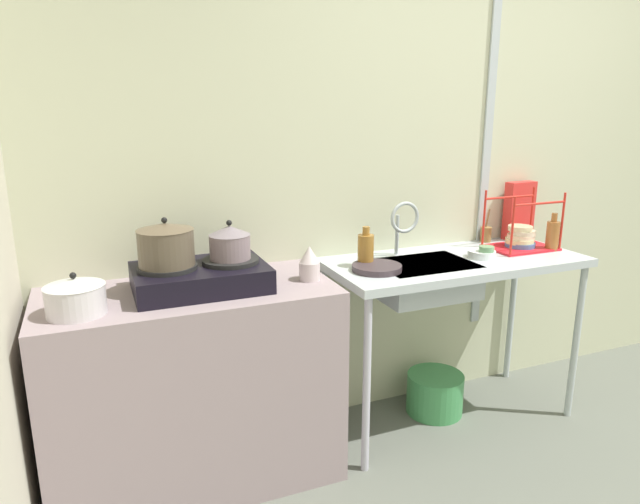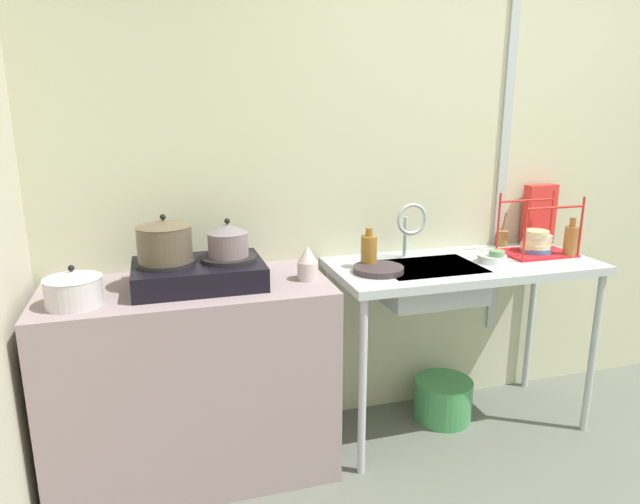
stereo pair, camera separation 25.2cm
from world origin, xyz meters
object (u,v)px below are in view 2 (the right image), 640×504
pot_on_right_burner (228,240)px  dish_rack (537,243)px  cup_by_rack (496,257)px  bottle_by_sink (369,251)px  percolator (308,263)px  stove (199,273)px  frying_pan (378,269)px  bucket_on_floor (443,399)px  cereal_box (539,214)px  pot_on_left_burner (164,240)px  bottle_by_rack (571,241)px  pot_beside_stove (73,288)px  sink_basin (429,283)px  utensil_jar (502,238)px  faucet (411,222)px  small_bowl_on_drainboard (492,258)px

pot_on_right_burner → dish_rack: dish_rack is taller
cup_by_rack → bottle_by_sink: (-0.63, 0.10, 0.05)m
percolator → stove: bearing=173.2°
frying_pan → bucket_on_floor: frying_pan is taller
frying_pan → stove: bearing=177.1°
pot_on_right_burner → cereal_box: size_ratio=0.53×
pot_on_left_burner → bottle_by_rack: (1.97, -0.06, -0.12)m
pot_beside_stove → bucket_on_floor: pot_beside_stove is taller
sink_basin → dish_rack: (0.63, 0.05, 0.14)m
frying_pan → bottle_by_sink: 0.11m
pot_beside_stove → cup_by_rack: 1.90m
sink_basin → cereal_box: cereal_box is taller
dish_rack → bottle_by_rack: bearing=-34.3°
bucket_on_floor → bottle_by_sink: bearing=-177.4°
bottle_by_sink → cereal_box: bearing=10.0°
bottle_by_rack → pot_beside_stove: bearing=-178.4°
dish_rack → stove: bearing=-178.9°
utensil_jar → bucket_on_floor: 0.93m
pot_beside_stove → faucet: size_ratio=0.76×
cereal_box → bucket_on_floor: (-0.62, -0.17, -0.94)m
percolator → bottle_by_rack: size_ratio=0.76×
stove → cereal_box: size_ratio=1.66×
percolator → pot_on_left_burner: bearing=174.7°
faucet → sink_basin: bearing=-75.3°
pot_on_left_burner → cup_by_rack: pot_on_left_burner is taller
pot_on_left_burner → bottle_by_rack: 1.98m
frying_pan → small_bowl_on_drainboard: small_bowl_on_drainboard is taller
cup_by_rack → bucket_on_floor: size_ratio=0.25×
pot_on_left_burner → cereal_box: (2.00, 0.23, -0.04)m
faucet → dish_rack: bearing=-7.8°
frying_pan → bucket_on_floor: size_ratio=0.76×
pot_on_left_burner → bucket_on_floor: size_ratio=0.75×
bucket_on_floor → pot_beside_stove: bearing=-173.9°
percolator → dish_rack: size_ratio=0.44×
stove → pot_beside_stove: 0.49m
cereal_box → utensil_jar: cereal_box is taller
small_bowl_on_drainboard → utensil_jar: (0.24, 0.27, 0.03)m
cup_by_rack → small_bowl_on_drainboard: bearing=108.4°
pot_on_left_burner → bucket_on_floor: (1.37, 0.06, -0.98)m
stove → pot_on_right_burner: (0.13, 0.00, 0.13)m
small_bowl_on_drainboard → bottle_by_rack: size_ratio=0.70×
stove → sink_basin: bearing=-1.1°
sink_basin → percolator: bearing=-176.7°
small_bowl_on_drainboard → pot_beside_stove: bearing=-177.4°
percolator → bottle_by_sink: size_ratio=0.79×
utensil_jar → percolator: bearing=-166.2°
pot_on_right_burner → pot_beside_stove: bearing=-168.7°
utensil_jar → pot_on_left_burner: bearing=-172.5°
faucet → stove: bearing=-173.2°
faucet → bucket_on_floor: size_ratio=0.94×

